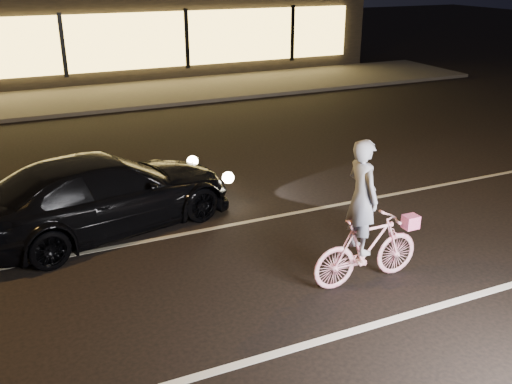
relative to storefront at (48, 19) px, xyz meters
name	(u,v)px	position (x,y,z in m)	size (l,w,h in m)	color
ground	(211,296)	(0.00, -18.97, -2.15)	(90.00, 90.00, 0.00)	black
lane_stripe_near	(256,359)	(0.00, -20.47, -2.14)	(60.00, 0.12, 0.01)	silver
lane_stripe_far	(170,236)	(0.00, -16.97, -2.14)	(60.00, 0.10, 0.01)	gray
sidewalk	(76,100)	(0.00, -5.97, -2.09)	(30.00, 4.00, 0.12)	#383533
storefront	(48,19)	(0.00, 0.00, 0.00)	(25.40, 8.42, 4.20)	black
cyclist	(366,234)	(2.11, -19.50, -1.39)	(1.70, 0.59, 2.14)	#FF4F7E
sedan	(105,193)	(-0.87, -16.19, -1.50)	(4.81, 2.90, 1.30)	black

